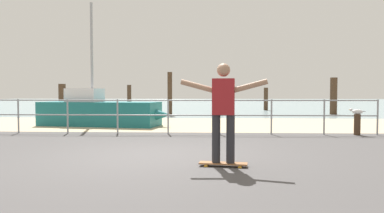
% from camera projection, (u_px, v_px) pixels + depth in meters
% --- Properties ---
extents(ground_plane, '(24.00, 10.00, 0.04)m').
position_uv_depth(ground_plane, '(144.00, 167.00, 6.02)').
color(ground_plane, '#474444').
rests_on(ground_plane, ground).
extents(beach_strip, '(24.00, 6.00, 0.04)m').
position_uv_depth(beach_strip, '(181.00, 124.00, 14.00)').
color(beach_strip, tan).
rests_on(beach_strip, ground).
extents(sea_surface, '(72.00, 50.00, 0.04)m').
position_uv_depth(sea_surface, '(200.00, 103.00, 41.95)').
color(sea_surface, '#849EA3').
rests_on(sea_surface, ground).
extents(railing_fence, '(12.20, 0.05, 1.05)m').
position_uv_depth(railing_fence, '(168.00, 111.00, 10.59)').
color(railing_fence, gray).
rests_on(railing_fence, ground).
extents(sailboat, '(5.06, 2.10, 4.57)m').
position_uv_depth(sailboat, '(104.00, 112.00, 13.24)').
color(sailboat, '#19666B').
rests_on(sailboat, ground).
extents(skateboard, '(0.82, 0.31, 0.08)m').
position_uv_depth(skateboard, '(223.00, 164.00, 5.95)').
color(skateboard, brown).
rests_on(skateboard, ground).
extents(skateboarder, '(1.44, 0.28, 1.65)m').
position_uv_depth(skateboarder, '(223.00, 107.00, 5.91)').
color(skateboarder, '#26262B').
rests_on(skateboarder, skateboard).
extents(bollard_short, '(0.18, 0.18, 0.62)m').
position_uv_depth(bollard_short, '(357.00, 125.00, 10.31)').
color(bollard_short, '#422D1E').
rests_on(bollard_short, ground).
extents(seagull, '(0.49, 0.17, 0.18)m').
position_uv_depth(seagull, '(357.00, 112.00, 10.30)').
color(seagull, white).
rests_on(seagull, bollard_short).
extents(groyne_post_0, '(0.39, 0.39, 1.72)m').
position_uv_depth(groyne_post_0, '(62.00, 99.00, 19.78)').
color(groyne_post_0, '#422D1E').
rests_on(groyne_post_0, ground).
extents(groyne_post_1, '(0.26, 0.26, 1.73)m').
position_uv_depth(groyne_post_1, '(129.00, 98.00, 22.93)').
color(groyne_post_1, '#422D1E').
rests_on(groyne_post_1, ground).
extents(groyne_post_2, '(0.25, 0.25, 2.34)m').
position_uv_depth(groyne_post_2, '(170.00, 94.00, 19.22)').
color(groyne_post_2, '#422D1E').
rests_on(groyne_post_2, ground).
extents(groyne_post_3, '(0.24, 0.24, 1.87)m').
position_uv_depth(groyne_post_3, '(221.00, 97.00, 26.45)').
color(groyne_post_3, '#422D1E').
rests_on(groyne_post_3, ground).
extents(groyne_post_4, '(0.29, 0.29, 1.57)m').
position_uv_depth(groyne_post_4, '(266.00, 99.00, 24.56)').
color(groyne_post_4, '#422D1E').
rests_on(groyne_post_4, ground).
extents(groyne_post_5, '(0.38, 0.38, 2.07)m').
position_uv_depth(groyne_post_5, '(334.00, 96.00, 19.86)').
color(groyne_post_5, '#422D1E').
rests_on(groyne_post_5, ground).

